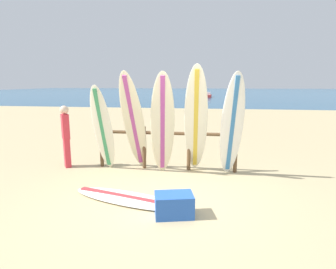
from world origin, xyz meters
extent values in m
plane|color=tan|center=(0.00, 0.00, 0.00)|extent=(120.00, 120.00, 0.00)
cube|color=#1E5984|center=(0.00, 58.00, 0.00)|extent=(120.00, 80.00, 0.01)
cylinder|color=brown|center=(-1.86, 1.81, 0.52)|extent=(0.09, 0.09, 1.04)
cylinder|color=brown|center=(-0.77, 1.81, 0.52)|extent=(0.09, 0.09, 1.04)
cylinder|color=brown|center=(0.33, 1.81, 0.52)|extent=(0.09, 0.09, 1.04)
cylinder|color=brown|center=(1.42, 1.81, 0.52)|extent=(0.09, 0.09, 1.04)
cylinder|color=brown|center=(-0.22, 1.81, 0.89)|extent=(3.38, 0.08, 0.08)
ellipsoid|color=silver|center=(-1.67, 1.47, 1.03)|extent=(0.57, 0.69, 2.05)
cube|color=#388C59|center=(-1.67, 1.47, 1.03)|extent=(0.17, 0.61, 1.89)
ellipsoid|color=beige|center=(-0.94, 1.53, 1.17)|extent=(0.60, 1.15, 2.35)
cube|color=#A53F8C|center=(-0.94, 1.53, 1.17)|extent=(0.18, 1.04, 2.17)
ellipsoid|color=beige|center=(-0.24, 1.41, 1.17)|extent=(0.65, 0.71, 2.33)
cube|color=#A53F8C|center=(-0.24, 1.41, 1.17)|extent=(0.21, 0.59, 2.15)
ellipsoid|color=white|center=(0.50, 1.50, 1.23)|extent=(0.58, 1.13, 2.47)
cube|color=gold|center=(0.50, 1.50, 1.23)|extent=(0.15, 1.04, 2.28)
ellipsoid|color=white|center=(1.28, 1.48, 1.17)|extent=(0.60, 0.73, 2.33)
cube|color=#3372B2|center=(1.28, 1.48, 1.17)|extent=(0.19, 0.62, 2.15)
ellipsoid|color=white|center=(-0.62, -0.09, 0.04)|extent=(2.35, 1.17, 0.07)
cube|color=#B73338|center=(-0.62, -0.09, 0.04)|extent=(2.04, 0.66, 0.08)
cube|color=#D8333F|center=(-2.69, 1.63, 0.36)|extent=(0.23, 0.24, 0.72)
cube|color=#D8333F|center=(-2.69, 1.63, 1.03)|extent=(0.28, 0.29, 0.61)
sphere|color=beige|center=(-2.69, 1.63, 1.43)|extent=(0.21, 0.21, 0.21)
cube|color=#B22D28|center=(0.84, 35.91, 0.18)|extent=(0.90, 2.47, 0.35)
cube|color=silver|center=(0.84, 35.91, 0.54)|extent=(0.59, 0.90, 0.36)
cube|color=blue|center=(0.26, -0.54, 0.18)|extent=(0.68, 0.53, 0.36)
camera|label=1|loc=(0.74, -4.57, 2.08)|focal=29.32mm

